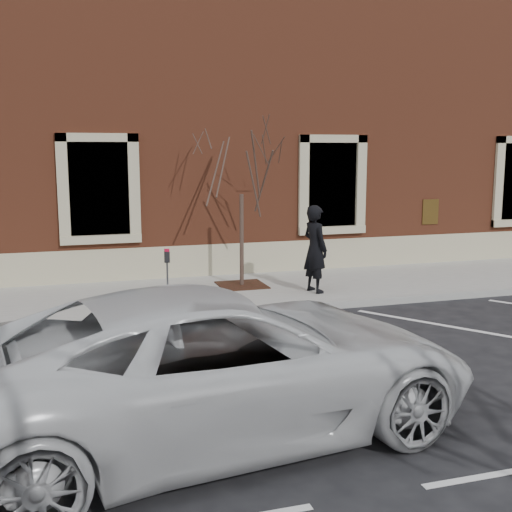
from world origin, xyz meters
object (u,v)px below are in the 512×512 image
object	(u,v)px
parking_meter	(167,266)
white_truck	(218,363)
sapling	(241,169)
man	(315,249)

from	to	relation	value
parking_meter	white_truck	xyz separation A→B (m)	(-0.39, -5.93, -0.09)
sapling	white_truck	distance (m)	7.92
parking_meter	sapling	bearing A→B (deg)	26.08
sapling	white_truck	bearing A→B (deg)	-107.98
man	white_truck	distance (m)	7.23
man	parking_meter	world-z (taller)	man
man	sapling	xyz separation A→B (m)	(-1.39, 1.12, 1.76)
man	sapling	size ratio (longest dim) A/B	0.50
parking_meter	white_truck	bearing A→B (deg)	-102.02
parking_meter	white_truck	world-z (taller)	white_truck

